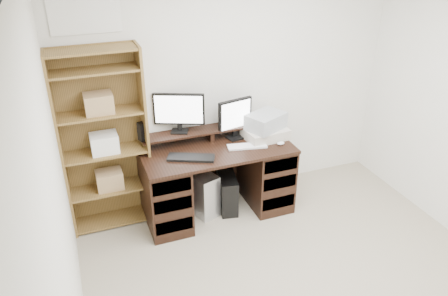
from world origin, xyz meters
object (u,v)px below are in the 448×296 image
monitor_small (235,117)px  bookshelf (104,140)px  printer (265,133)px  tower_black (227,192)px  desk (217,179)px  tower_silver (199,191)px  monitor_wide (179,111)px

monitor_small → bookshelf: 1.31m
printer → tower_black: printer is taller
desk → bookshelf: (-1.05, 0.21, 0.53)m
monitor_small → tower_silver: bearing=178.4°
desk → tower_silver: 0.24m
monitor_small → tower_black: bearing=-144.4°
bookshelf → monitor_wide: bearing=2.8°
monitor_small → desk: bearing=-161.2°
monitor_wide → bookshelf: (-0.75, -0.04, -0.18)m
tower_silver → tower_black: 0.30m
monitor_wide → printer: bearing=8.1°
tower_black → monitor_small: bearing=58.5°
tower_silver → tower_black: tower_silver is taller
monitor_small → printer: size_ratio=0.98×
printer → bookshelf: size_ratio=0.24×
monitor_small → tower_silver: monitor_small is taller
printer → tower_silver: size_ratio=0.91×
monitor_small → printer: monitor_small is taller
printer → tower_black: size_ratio=1.01×
monitor_wide → monitor_small: size_ratio=1.15×
desk → printer: (0.55, 0.03, 0.41)m
monitor_wide → bookshelf: size_ratio=0.27×
desk → tower_silver: size_ratio=3.20×
tower_silver → tower_black: bearing=-33.1°
monitor_small → bookshelf: bookshelf is taller
monitor_small → tower_black: 0.81m
desk → bookshelf: size_ratio=0.83×
printer → tower_black: 0.74m
tower_silver → bookshelf: 1.12m
printer → monitor_wide: bearing=160.1°
printer → tower_silver: 0.92m
monitor_small → bookshelf: bearing=165.6°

